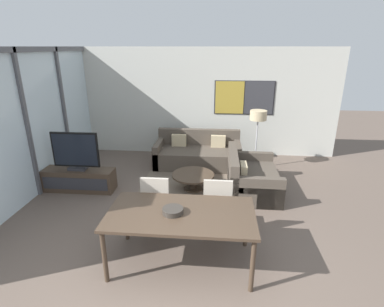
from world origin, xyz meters
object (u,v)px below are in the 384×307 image
(television, at_px, (76,152))
(dining_chair_left, at_px, (157,201))
(sofa_main, at_px, (198,154))
(coffee_table, at_px, (193,178))
(floor_lamp, at_px, (258,119))
(dining_table, at_px, (181,217))
(fruit_bowl, at_px, (173,210))
(sofa_side, at_px, (249,179))
(tv_console, at_px, (79,180))
(dining_chair_centre, at_px, (218,204))

(television, xyz_separation_m, dining_chair_left, (1.89, -1.29, -0.31))
(sofa_main, xyz_separation_m, coffee_table, (-0.00, -1.42, -0.01))
(coffee_table, xyz_separation_m, floor_lamp, (1.39, 1.28, 0.96))
(dining_table, bearing_deg, fruit_bowl, -164.22)
(television, relative_size, fruit_bowl, 3.46)
(sofa_side, height_order, dining_chair_left, dining_chair_left)
(coffee_table, distance_m, dining_chair_left, 1.60)
(fruit_bowl, xyz_separation_m, floor_lamp, (1.46, 3.54, 0.40))
(television, relative_size, sofa_main, 0.46)
(dining_table, height_order, floor_lamp, floor_lamp)
(dining_chair_left, bearing_deg, floor_lamp, 56.82)
(sofa_side, relative_size, dining_chair_left, 1.55)
(sofa_side, bearing_deg, television, 94.40)
(television, bearing_deg, floor_lamp, 22.10)
(coffee_table, xyz_separation_m, fruit_bowl, (-0.07, -2.26, 0.56))
(tv_console, bearing_deg, fruit_bowl, -41.97)
(dining_chair_left, bearing_deg, sofa_side, 44.79)
(dining_chair_centre, bearing_deg, sofa_main, 99.79)
(television, height_order, fruit_bowl, television)
(television, relative_size, coffee_table, 1.10)
(television, xyz_separation_m, sofa_main, (2.32, 1.65, -0.56))
(coffee_table, xyz_separation_m, dining_chair_left, (-0.44, -1.52, 0.26))
(tv_console, distance_m, sofa_main, 2.85)
(floor_lamp, bearing_deg, tv_console, -157.89)
(fruit_bowl, bearing_deg, sofa_side, 62.44)
(television, xyz_separation_m, floor_lamp, (3.72, 1.51, 0.39))
(sofa_side, height_order, floor_lamp, floor_lamp)
(sofa_side, height_order, dining_table, sofa_side)
(television, xyz_separation_m, dining_chair_centre, (2.83, -1.28, -0.31))
(sofa_main, distance_m, coffee_table, 1.42)
(coffee_table, relative_size, dining_table, 0.45)
(tv_console, height_order, dining_table, dining_table)
(tv_console, bearing_deg, floor_lamp, 22.11)
(sofa_main, bearing_deg, fruit_bowl, -91.06)
(tv_console, relative_size, fruit_bowl, 5.28)
(coffee_table, height_order, dining_chair_centre, dining_chair_centre)
(sofa_main, height_order, coffee_table, sofa_main)
(tv_console, bearing_deg, dining_chair_centre, -24.39)
(fruit_bowl, bearing_deg, sofa_main, 88.94)
(dining_table, bearing_deg, sofa_main, 90.55)
(tv_console, height_order, dining_chair_centre, dining_chair_centre)
(coffee_table, bearing_deg, floor_lamp, 42.59)
(fruit_bowl, height_order, floor_lamp, floor_lamp)
(tv_console, relative_size, sofa_main, 0.69)
(dining_table, distance_m, floor_lamp, 3.80)
(coffee_table, distance_m, dining_table, 2.27)
(tv_console, xyz_separation_m, television, (0.00, 0.00, 0.61))
(dining_chair_left, height_order, floor_lamp, floor_lamp)
(television, height_order, dining_chair_left, television)
(television, distance_m, coffee_table, 2.40)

